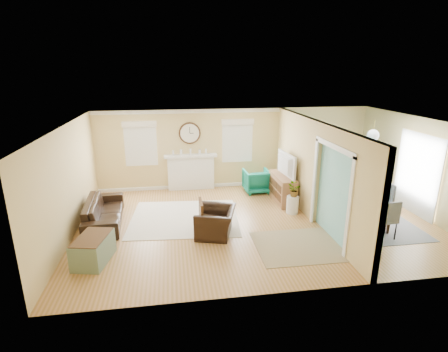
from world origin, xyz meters
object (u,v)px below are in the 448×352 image
(dining_table, at_px, (362,208))
(green_chair, at_px, (257,181))
(sofa, at_px, (104,212))
(eames_chair, at_px, (216,222))
(credenza, at_px, (282,188))

(dining_table, bearing_deg, green_chair, 52.39)
(sofa, bearing_deg, eames_chair, -115.08)
(eames_chair, bearing_deg, credenza, 146.72)
(green_chair, bearing_deg, sofa, 19.43)
(sofa, xyz_separation_m, eames_chair, (2.75, -1.07, 0.01))
(sofa, bearing_deg, green_chair, -72.35)
(credenza, bearing_deg, eames_chair, -139.74)
(sofa, distance_m, credenza, 5.08)
(dining_table, bearing_deg, credenza, 56.74)
(sofa, height_order, green_chair, green_chair)
(sofa, xyz_separation_m, green_chair, (4.45, 1.75, 0.05))
(green_chair, height_order, dining_table, green_chair)
(sofa, relative_size, eames_chair, 2.16)
(credenza, xyz_separation_m, dining_table, (1.65, -1.63, -0.08))
(green_chair, bearing_deg, dining_table, 128.99)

